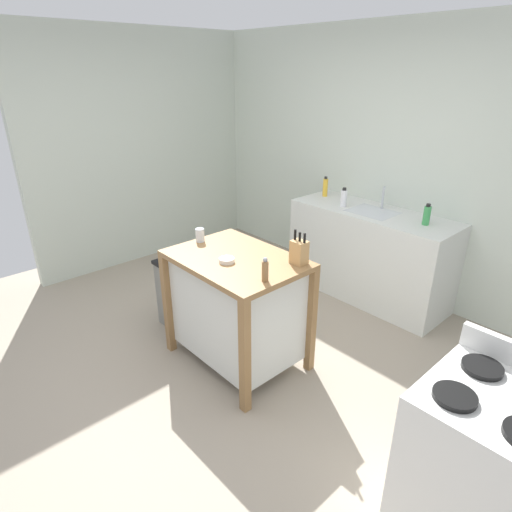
{
  "coord_description": "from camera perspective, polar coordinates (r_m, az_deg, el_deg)",
  "views": [
    {
      "loc": [
        2.21,
        -1.66,
        2.18
      ],
      "look_at": [
        -0.01,
        0.36,
        0.85
      ],
      "focal_mm": 30.01,
      "sensor_mm": 36.0,
      "label": 1
    }
  ],
  "objects": [
    {
      "name": "bottle_spray_cleaner",
      "position": [
        4.69,
        9.22,
        9.05
      ],
      "size": [
        0.05,
        0.05,
        0.21
      ],
      "color": "yellow",
      "rests_on": "sink_counter"
    },
    {
      "name": "drinking_cup",
      "position": [
        3.44,
        -7.48,
        2.78
      ],
      "size": [
        0.07,
        0.07,
        0.11
      ],
      "color": "silver",
      "rests_on": "kitchen_island"
    },
    {
      "name": "wall_back",
      "position": [
        4.53,
        17.84,
        11.52
      ],
      "size": [
        4.85,
        0.1,
        2.6
      ],
      "primitive_type": "cube",
      "color": "silver",
      "rests_on": "ground"
    },
    {
      "name": "bottle_hand_soap",
      "position": [
        4.37,
        11.61,
        7.61
      ],
      "size": [
        0.06,
        0.06,
        0.19
      ],
      "color": "white",
      "rests_on": "sink_counter"
    },
    {
      "name": "wall_left",
      "position": [
        5.32,
        -14.65,
        13.56
      ],
      "size": [
        0.1,
        2.79,
        2.6
      ],
      "primitive_type": "cube",
      "color": "beige",
      "rests_on": "ground"
    },
    {
      "name": "sink_counter",
      "position": [
        4.46,
        14.79,
        0.26
      ],
      "size": [
        1.62,
        0.6,
        0.91
      ],
      "color": "silver",
      "rests_on": "ground"
    },
    {
      "name": "trash_bin",
      "position": [
        3.91,
        -10.29,
        -5.0
      ],
      "size": [
        0.36,
        0.28,
        0.63
      ],
      "color": "slate",
      "rests_on": "ground"
    },
    {
      "name": "pepper_grinder",
      "position": [
        2.76,
        1.23,
        -1.88
      ],
      "size": [
        0.04,
        0.04,
        0.17
      ],
      "color": "olive",
      "rests_on": "kitchen_island"
    },
    {
      "name": "sink_faucet",
      "position": [
        4.39,
        16.57,
        7.49
      ],
      "size": [
        0.02,
        0.02,
        0.22
      ],
      "color": "#B7BCC1",
      "rests_on": "sink_counter"
    },
    {
      "name": "ground_plane",
      "position": [
        3.52,
        -4.38,
        -14.52
      ],
      "size": [
        5.85,
        5.85,
        0.0
      ],
      "primitive_type": "plane",
      "color": "gray",
      "rests_on": "ground"
    },
    {
      "name": "knife_block",
      "position": [
        3.02,
        5.77,
        0.57
      ],
      "size": [
        0.11,
        0.09,
        0.24
      ],
      "color": "tan",
      "rests_on": "kitchen_island"
    },
    {
      "name": "kitchen_island",
      "position": [
        3.32,
        -2.56,
        -6.45
      ],
      "size": [
        1.01,
        0.72,
        0.9
      ],
      "color": "olive",
      "rests_on": "ground"
    },
    {
      "name": "stove",
      "position": [
        2.44,
        27.7,
        -24.43
      ],
      "size": [
        0.6,
        0.6,
        1.03
      ],
      "color": "silver",
      "rests_on": "ground"
    },
    {
      "name": "bottle_dish_soap",
      "position": [
        4.05,
        21.81,
        5.08
      ],
      "size": [
        0.06,
        0.06,
        0.19
      ],
      "color": "green",
      "rests_on": "sink_counter"
    },
    {
      "name": "bowl_stoneware_deep",
      "position": [
        3.06,
        -3.92,
        -0.53
      ],
      "size": [
        0.11,
        0.11,
        0.03
      ],
      "color": "silver",
      "rests_on": "kitchen_island"
    }
  ]
}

